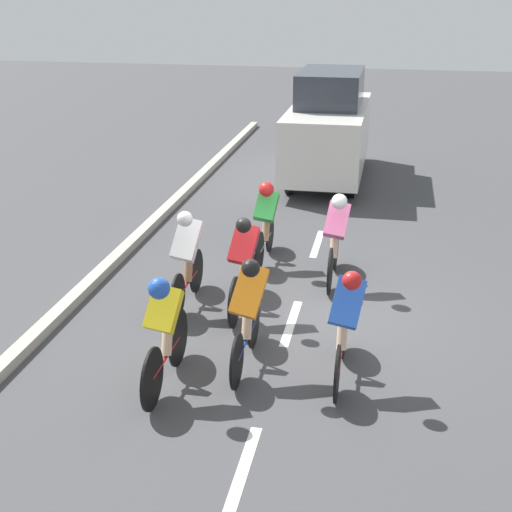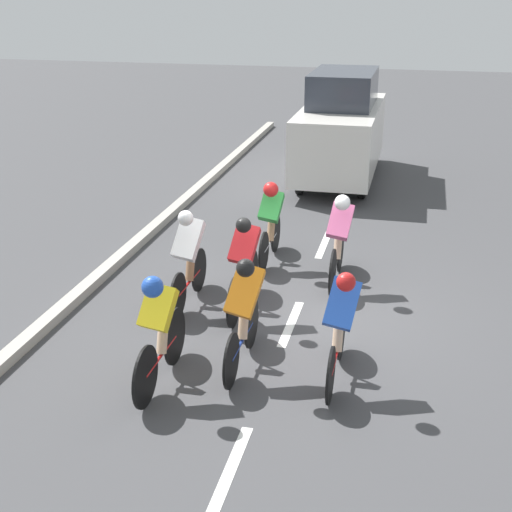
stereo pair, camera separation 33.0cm
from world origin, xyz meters
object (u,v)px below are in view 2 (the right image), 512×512
(cyclist_yellow, at_px, (159,326))
(cyclist_blue, at_px, (340,322))
(cyclist_red, at_px, (244,262))
(cyclist_green, at_px, (271,219))
(support_car, at_px, (341,128))
(cyclist_pink, at_px, (339,236))
(cyclist_orange, at_px, (244,309))
(cyclist_white, at_px, (188,254))

(cyclist_yellow, height_order, cyclist_blue, cyclist_blue)
(cyclist_red, xyz_separation_m, cyclist_green, (0.03, -1.91, 0.01))
(support_car, bearing_deg, cyclist_pink, 96.67)
(cyclist_orange, height_order, cyclist_green, cyclist_orange)
(cyclist_blue, relative_size, support_car, 0.37)
(cyclist_orange, bearing_deg, cyclist_green, -83.21)
(cyclist_pink, xyz_separation_m, cyclist_white, (1.97, 1.26, 0.01))
(cyclist_orange, distance_m, cyclist_red, 1.57)
(cyclist_pink, xyz_separation_m, support_car, (0.73, -6.23, 0.42))
(cyclist_white, xyz_separation_m, cyclist_green, (-0.78, -1.89, -0.02))
(cyclist_yellow, xyz_separation_m, cyclist_white, (0.36, -2.16, 0.01))
(cyclist_red, bearing_deg, cyclist_pink, -131.94)
(cyclist_orange, relative_size, cyclist_green, 1.02)
(cyclist_red, relative_size, support_car, 0.39)
(cyclist_orange, distance_m, cyclist_yellow, 1.03)
(cyclist_green, bearing_deg, cyclist_blue, 113.98)
(cyclist_red, height_order, cyclist_pink, cyclist_pink)
(cyclist_blue, height_order, cyclist_red, cyclist_red)
(cyclist_orange, relative_size, cyclist_blue, 0.99)
(cyclist_red, bearing_deg, support_car, -93.27)
(cyclist_orange, xyz_separation_m, cyclist_white, (1.19, -1.55, -0.00))
(cyclist_orange, relative_size, support_car, 0.37)
(cyclist_pink, relative_size, support_car, 0.38)
(cyclist_blue, distance_m, cyclist_white, 2.82)
(cyclist_white, distance_m, support_car, 7.61)
(cyclist_orange, relative_size, cyclist_pink, 0.98)
(cyclist_orange, xyz_separation_m, support_car, (-0.05, -9.04, 0.41))
(cyclist_blue, xyz_separation_m, cyclist_pink, (0.36, -2.86, 0.01))
(cyclist_yellow, relative_size, cyclist_blue, 1.01)
(cyclist_yellow, xyz_separation_m, cyclist_pink, (-1.61, -3.42, 0.01))
(cyclist_green, bearing_deg, cyclist_orange, 96.79)
(cyclist_green, bearing_deg, cyclist_white, 67.50)
(cyclist_blue, bearing_deg, support_car, -83.16)
(cyclist_green, bearing_deg, cyclist_yellow, 84.06)
(cyclist_yellow, bearing_deg, cyclist_orange, -143.62)
(cyclist_blue, bearing_deg, cyclist_red, -45.97)
(cyclist_pink, bearing_deg, cyclist_blue, 97.20)
(cyclist_yellow, height_order, cyclist_pink, cyclist_pink)
(cyclist_orange, height_order, cyclist_blue, cyclist_orange)
(cyclist_white, xyz_separation_m, support_car, (-1.24, -7.49, 0.42))
(cyclist_orange, bearing_deg, support_car, -90.32)
(cyclist_blue, bearing_deg, cyclist_yellow, 15.98)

